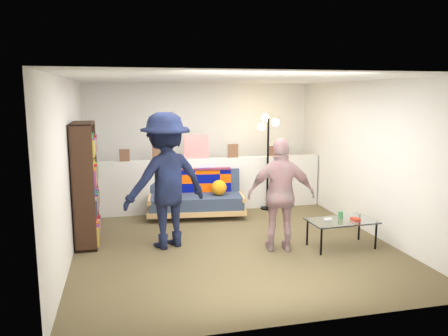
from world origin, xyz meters
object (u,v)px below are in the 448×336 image
(bookshelf, at_px, (86,188))
(person_right, at_px, (281,195))
(floor_lamp, at_px, (267,142))
(futon_sofa, at_px, (197,197))
(person_left, at_px, (166,181))
(coffee_table, at_px, (342,222))

(bookshelf, xyz_separation_m, person_right, (2.68, -0.95, -0.04))
(bookshelf, relative_size, floor_lamp, 0.98)
(futon_sofa, relative_size, bookshelf, 1.01)
(floor_lamp, xyz_separation_m, person_left, (-2.09, -1.67, -0.32))
(bookshelf, bearing_deg, futon_sofa, 29.91)
(person_left, relative_size, person_right, 1.22)
(person_left, xyz_separation_m, person_right, (1.55, -0.53, -0.17))
(floor_lamp, bearing_deg, bookshelf, -158.86)
(coffee_table, bearing_deg, futon_sofa, 129.82)
(bookshelf, distance_m, person_left, 1.22)
(floor_lamp, bearing_deg, coffee_table, -81.15)
(futon_sofa, xyz_separation_m, floor_lamp, (1.40, 0.20, 0.94))
(futon_sofa, relative_size, person_left, 0.93)
(floor_lamp, distance_m, person_left, 2.69)
(coffee_table, height_order, floor_lamp, floor_lamp)
(floor_lamp, distance_m, person_right, 2.32)
(coffee_table, relative_size, person_right, 0.61)
(coffee_table, relative_size, person_left, 0.50)
(futon_sofa, bearing_deg, floor_lamp, 7.97)
(futon_sofa, height_order, person_right, person_right)
(bookshelf, relative_size, person_right, 1.12)
(coffee_table, relative_size, floor_lamp, 0.54)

